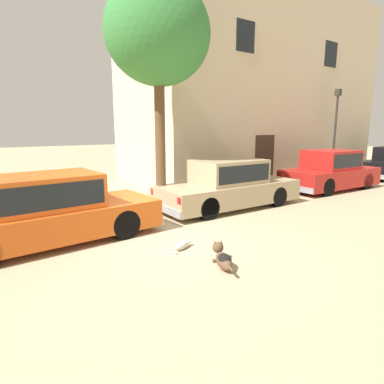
{
  "coord_description": "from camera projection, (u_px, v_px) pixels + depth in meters",
  "views": [
    {
      "loc": [
        -3.4,
        -6.06,
        2.4
      ],
      "look_at": [
        0.92,
        0.2,
        0.9
      ],
      "focal_mm": 30.66,
      "sensor_mm": 36.0,
      "label": 1
    }
  ],
  "objects": [
    {
      "name": "ground_plane",
      "position": [
        163.0,
        238.0,
        7.25
      ],
      "size": [
        80.0,
        80.0,
        0.0
      ],
      "primitive_type": "plane",
      "color": "tan"
    },
    {
      "name": "parked_sedan_nearest",
      "position": [
        49.0,
        210.0,
        6.83
      ],
      "size": [
        4.73,
        1.98,
        1.46
      ],
      "rotation": [
        0.0,
        0.0,
        0.07
      ],
      "color": "#D15619",
      "rests_on": "ground_plane"
    },
    {
      "name": "parked_sedan_second",
      "position": [
        229.0,
        184.0,
        9.89
      ],
      "size": [
        4.62,
        1.76,
        1.46
      ],
      "rotation": [
        0.0,
        0.0,
        -0.01
      ],
      "color": "tan",
      "rests_on": "ground_plane"
    },
    {
      "name": "parked_sedan_third",
      "position": [
        330.0,
        170.0,
        12.81
      ],
      "size": [
        4.33,
        1.88,
        1.54
      ],
      "rotation": [
        0.0,
        0.0,
        -0.04
      ],
      "color": "#AD1E19",
      "rests_on": "ground_plane"
    },
    {
      "name": "apartment_block",
      "position": [
        254.0,
        90.0,
        16.05
      ],
      "size": [
        12.48,
        5.21,
        8.4
      ],
      "color": "beige",
      "rests_on": "ground_plane"
    },
    {
      "name": "stray_dog_spotted",
      "position": [
        223.0,
        258.0,
        5.72
      ],
      "size": [
        0.49,
        0.98,
        0.38
      ],
      "rotation": [
        0.0,
        0.0,
        1.17
      ],
      "color": "brown",
      "rests_on": "ground_plane"
    },
    {
      "name": "stray_cat",
      "position": [
        182.0,
        245.0,
        6.57
      ],
      "size": [
        0.6,
        0.32,
        0.16
      ],
      "rotation": [
        0.0,
        0.0,
        0.36
      ],
      "color": "beige",
      "rests_on": "ground_plane"
    },
    {
      "name": "street_lamp",
      "position": [
        336.0,
        123.0,
        14.73
      ],
      "size": [
        0.22,
        0.22,
        4.07
      ],
      "color": "#2D2B28",
      "rests_on": "ground_plane"
    },
    {
      "name": "acacia_tree_left",
      "position": [
        158.0,
        35.0,
        8.68
      ],
      "size": [
        2.89,
        2.6,
        6.24
      ],
      "color": "brown",
      "rests_on": "ground_plane"
    }
  ]
}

